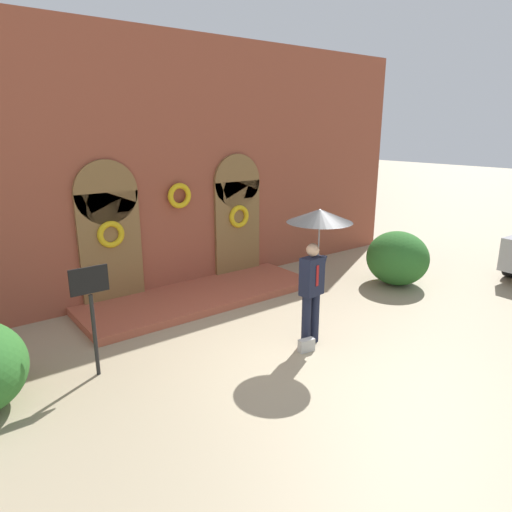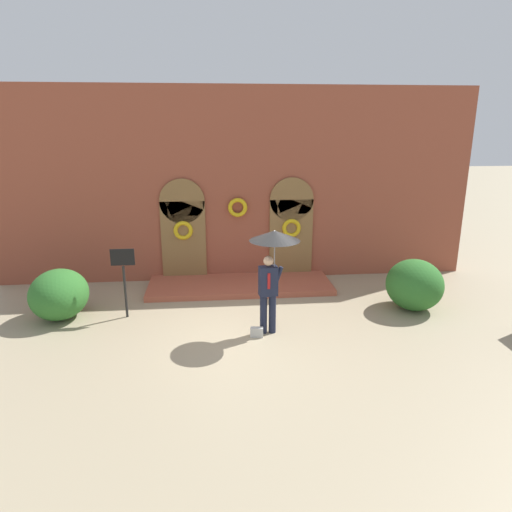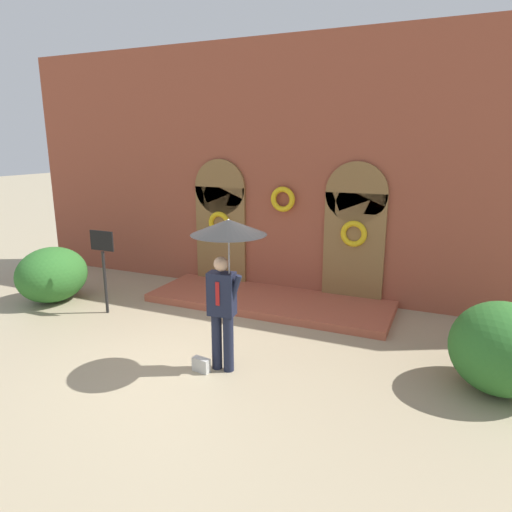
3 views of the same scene
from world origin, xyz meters
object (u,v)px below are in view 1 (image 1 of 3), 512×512
Objects in this scene: sign_post at (91,303)px; shrub_right at (397,258)px; person_with_umbrella at (318,236)px; handbag at (306,345)px.

sign_post reaches higher than shrub_right.
person_with_umbrella is 8.44× the size of handbag.
handbag is 3.51m from sign_post.
handbag is 0.16× the size of sign_post.
shrub_right is (3.75, 1.02, -1.27)m from person_with_umbrella.
person_with_umbrella is at bearing 37.24° from handbag.
shrub_right reaches higher than handbag.
person_with_umbrella reaches higher than shrub_right.
handbag is at bearing -151.58° from person_with_umbrella.
person_with_umbrella is 4.08m from shrub_right.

